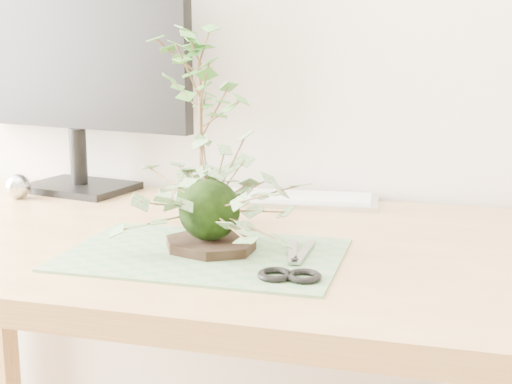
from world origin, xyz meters
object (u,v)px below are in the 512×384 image
desk (267,292)px  maple_kokedama (200,75)px  keyboard (274,198)px  ivy_kokedama (209,181)px  monitor (75,59)px

desk → maple_kokedama: size_ratio=4.29×
desk → keyboard: 0.30m
ivy_kokedama → keyboard: ivy_kokedama is taller
desk → keyboard: (-0.06, 0.28, 0.10)m
keyboard → monitor: 0.51m
ivy_kokedama → monitor: 0.59m
desk → maple_kokedama: 0.38m
keyboard → monitor: bearing=174.3°
keyboard → desk: bearing=-83.4°
desk → keyboard: bearing=102.0°
monitor → desk: bearing=-19.0°
desk → ivy_kokedama: (-0.07, -0.08, 0.20)m
ivy_kokedama → keyboard: size_ratio=0.71×
monitor → maple_kokedama: bearing=-19.4°
keyboard → monitor: (-0.43, 0.00, 0.27)m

